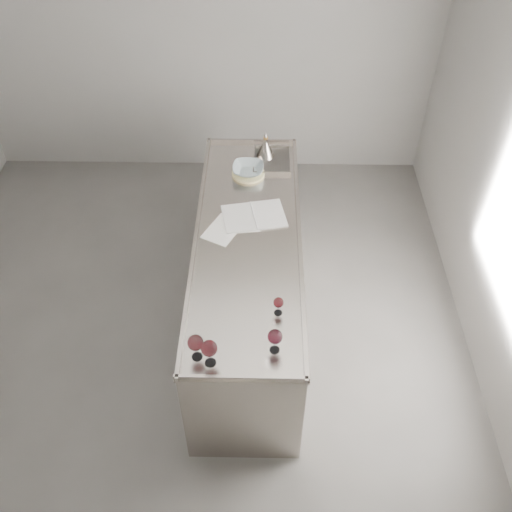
{
  "coord_description": "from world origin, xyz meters",
  "views": [
    {
      "loc": [
        0.61,
        -2.68,
        3.7
      ],
      "look_at": [
        0.56,
        0.02,
        1.02
      ],
      "focal_mm": 40.0,
      "sensor_mm": 36.0,
      "label": 1
    }
  ],
  "objects_px": {
    "ceramic_bowl": "(248,169)",
    "wine_funnel": "(266,149)",
    "wine_glass_middle": "(209,349)",
    "notebook": "(254,216)",
    "counter": "(248,281)",
    "wine_glass_small": "(278,303)",
    "wine_glass_left": "(196,343)",
    "wine_glass_right": "(275,337)"
  },
  "relations": [
    {
      "from": "notebook",
      "to": "ceramic_bowl",
      "type": "xyz_separation_m",
      "value": [
        -0.06,
        0.52,
        0.04
      ]
    },
    {
      "from": "wine_glass_middle",
      "to": "ceramic_bowl",
      "type": "relative_size",
      "value": 0.75
    },
    {
      "from": "ceramic_bowl",
      "to": "wine_funnel",
      "type": "relative_size",
      "value": 1.09
    },
    {
      "from": "wine_glass_small",
      "to": "notebook",
      "type": "distance_m",
      "value": 0.94
    },
    {
      "from": "wine_glass_small",
      "to": "ceramic_bowl",
      "type": "height_order",
      "value": "wine_glass_small"
    },
    {
      "from": "wine_glass_small",
      "to": "wine_glass_middle",
      "type": "bearing_deg",
      "value": -136.15
    },
    {
      "from": "wine_glass_right",
      "to": "wine_glass_middle",
      "type": "bearing_deg",
      "value": -165.44
    },
    {
      "from": "wine_glass_small",
      "to": "notebook",
      "type": "height_order",
      "value": "wine_glass_small"
    },
    {
      "from": "wine_glass_small",
      "to": "wine_funnel",
      "type": "height_order",
      "value": "wine_funnel"
    },
    {
      "from": "wine_glass_left",
      "to": "wine_glass_right",
      "type": "height_order",
      "value": "wine_glass_left"
    },
    {
      "from": "wine_glass_middle",
      "to": "wine_glass_small",
      "type": "xyz_separation_m",
      "value": [
        0.4,
        0.38,
        -0.04
      ]
    },
    {
      "from": "wine_glass_left",
      "to": "wine_glass_small",
      "type": "bearing_deg",
      "value": 35.52
    },
    {
      "from": "wine_glass_small",
      "to": "counter",
      "type": "bearing_deg",
      "value": 106.69
    },
    {
      "from": "ceramic_bowl",
      "to": "notebook",
      "type": "bearing_deg",
      "value": -83.75
    },
    {
      "from": "counter",
      "to": "wine_glass_left",
      "type": "relative_size",
      "value": 13.21
    },
    {
      "from": "wine_glass_left",
      "to": "ceramic_bowl",
      "type": "height_order",
      "value": "wine_glass_left"
    },
    {
      "from": "wine_glass_right",
      "to": "wine_glass_small",
      "type": "height_order",
      "value": "wine_glass_right"
    },
    {
      "from": "wine_glass_middle",
      "to": "wine_funnel",
      "type": "height_order",
      "value": "wine_funnel"
    },
    {
      "from": "wine_glass_left",
      "to": "wine_glass_middle",
      "type": "distance_m",
      "value": 0.09
    },
    {
      "from": "wine_glass_middle",
      "to": "notebook",
      "type": "height_order",
      "value": "wine_glass_middle"
    },
    {
      "from": "wine_glass_right",
      "to": "ceramic_bowl",
      "type": "distance_m",
      "value": 1.73
    },
    {
      "from": "counter",
      "to": "notebook",
      "type": "bearing_deg",
      "value": 79.32
    },
    {
      "from": "notebook",
      "to": "wine_glass_left",
      "type": "bearing_deg",
      "value": -115.04
    },
    {
      "from": "ceramic_bowl",
      "to": "wine_funnel",
      "type": "xyz_separation_m",
      "value": [
        0.14,
        0.26,
        0.02
      ]
    },
    {
      "from": "counter",
      "to": "wine_glass_left",
      "type": "xyz_separation_m",
      "value": [
        -0.27,
        -1.04,
        0.6
      ]
    },
    {
      "from": "wine_glass_middle",
      "to": "notebook",
      "type": "xyz_separation_m",
      "value": [
        0.23,
        1.3,
        -0.13
      ]
    },
    {
      "from": "counter",
      "to": "wine_glass_small",
      "type": "bearing_deg",
      "value": -73.31
    },
    {
      "from": "wine_glass_left",
      "to": "wine_glass_small",
      "type": "distance_m",
      "value": 0.59
    },
    {
      "from": "counter",
      "to": "wine_glass_left",
      "type": "height_order",
      "value": "wine_glass_left"
    },
    {
      "from": "wine_glass_left",
      "to": "wine_glass_small",
      "type": "relative_size",
      "value": 1.39
    },
    {
      "from": "wine_glass_small",
      "to": "wine_funnel",
      "type": "relative_size",
      "value": 0.58
    },
    {
      "from": "wine_glass_left",
      "to": "ceramic_bowl",
      "type": "bearing_deg",
      "value": 82.0
    },
    {
      "from": "ceramic_bowl",
      "to": "wine_glass_small",
      "type": "bearing_deg",
      "value": -81.02
    },
    {
      "from": "counter",
      "to": "wine_glass_small",
      "type": "height_order",
      "value": "wine_glass_small"
    },
    {
      "from": "wine_glass_left",
      "to": "ceramic_bowl",
      "type": "distance_m",
      "value": 1.79
    },
    {
      "from": "counter",
      "to": "ceramic_bowl",
      "type": "relative_size",
      "value": 9.69
    },
    {
      "from": "notebook",
      "to": "wine_funnel",
      "type": "distance_m",
      "value": 0.78
    },
    {
      "from": "counter",
      "to": "wine_glass_middle",
      "type": "relative_size",
      "value": 12.85
    },
    {
      "from": "counter",
      "to": "ceramic_bowl",
      "type": "height_order",
      "value": "ceramic_bowl"
    },
    {
      "from": "counter",
      "to": "wine_glass_middle",
      "type": "bearing_deg",
      "value": -99.7
    },
    {
      "from": "wine_glass_middle",
      "to": "wine_funnel",
      "type": "distance_m",
      "value": 2.1
    },
    {
      "from": "counter",
      "to": "wine_glass_right",
      "type": "bearing_deg",
      "value": -79.27
    }
  ]
}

